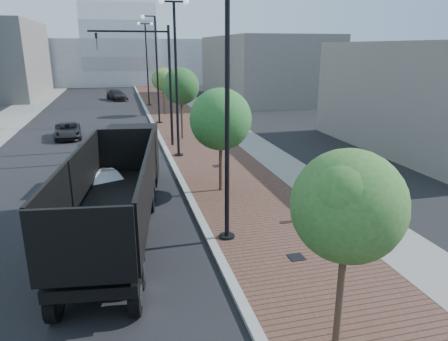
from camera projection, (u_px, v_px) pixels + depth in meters
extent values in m
cube|color=#4C2D23|center=(182.00, 112.00, 43.32)|extent=(7.00, 140.00, 0.12)
cube|color=slate|center=(207.00, 111.00, 43.95)|extent=(2.40, 140.00, 0.13)
cube|color=gray|center=(148.00, 113.00, 42.49)|extent=(0.30, 140.00, 0.14)
cube|color=slate|center=(11.00, 119.00, 39.43)|extent=(4.00, 140.00, 0.12)
cube|color=black|center=(133.00, 153.00, 20.42)|extent=(2.70, 2.78, 2.49)
cube|color=black|center=(137.00, 161.00, 22.08)|extent=(2.34, 0.78, 1.24)
cube|color=black|center=(131.00, 174.00, 19.17)|extent=(2.47, 1.08, 0.48)
cube|color=black|center=(114.00, 221.00, 13.94)|extent=(3.45, 9.03, 0.33)
cube|color=black|center=(114.00, 211.00, 13.83)|extent=(3.54, 9.04, 0.11)
cube|color=black|center=(74.00, 185.00, 13.42)|extent=(1.29, 8.74, 1.91)
cube|color=black|center=(148.00, 182.00, 13.68)|extent=(1.29, 8.74, 1.91)
cube|color=black|center=(82.00, 248.00, 9.23)|extent=(2.39, 0.43, 1.91)
cube|color=black|center=(127.00, 151.00, 17.87)|extent=(2.39, 0.43, 1.91)
cylinder|color=black|center=(112.00, 178.00, 20.05)|extent=(0.42, 1.08, 1.05)
cylinder|color=silver|center=(112.00, 178.00, 20.05)|extent=(0.40, 0.61, 0.57)
cylinder|color=black|center=(154.00, 177.00, 20.27)|extent=(0.42, 1.08, 1.05)
cylinder|color=silver|center=(154.00, 177.00, 20.27)|extent=(0.40, 0.61, 0.57)
cylinder|color=black|center=(117.00, 169.00, 21.57)|extent=(0.42, 1.08, 1.05)
cylinder|color=silver|center=(117.00, 169.00, 21.57)|extent=(0.40, 0.61, 0.57)
cylinder|color=black|center=(155.00, 168.00, 21.79)|extent=(0.42, 1.08, 1.05)
cylinder|color=silver|center=(155.00, 168.00, 21.79)|extent=(0.40, 0.61, 0.57)
cylinder|color=black|center=(54.00, 301.00, 10.35)|extent=(0.42, 1.08, 1.05)
cylinder|color=silver|center=(54.00, 301.00, 10.35)|extent=(0.40, 0.61, 0.57)
cylinder|color=black|center=(135.00, 296.00, 10.57)|extent=(0.42, 1.08, 1.05)
cylinder|color=silver|center=(135.00, 296.00, 10.57)|extent=(0.40, 0.61, 0.57)
cylinder|color=black|center=(66.00, 276.00, 11.49)|extent=(0.42, 1.08, 1.05)
cylinder|color=silver|center=(66.00, 276.00, 11.49)|extent=(0.40, 0.61, 0.57)
cylinder|color=black|center=(139.00, 272.00, 11.71)|extent=(0.42, 1.08, 1.05)
cylinder|color=silver|center=(139.00, 272.00, 11.71)|extent=(0.40, 0.61, 0.57)
cylinder|color=black|center=(101.00, 202.00, 17.01)|extent=(0.42, 1.08, 1.05)
cylinder|color=silver|center=(101.00, 202.00, 17.01)|extent=(0.40, 0.61, 0.57)
cylinder|color=black|center=(150.00, 200.00, 17.23)|extent=(0.42, 1.08, 1.05)
cylinder|color=silver|center=(150.00, 200.00, 17.23)|extent=(0.40, 0.61, 0.57)
cylinder|color=black|center=(106.00, 192.00, 18.15)|extent=(0.42, 1.08, 1.05)
cylinder|color=silver|center=(106.00, 192.00, 18.15)|extent=(0.40, 0.61, 0.57)
cylinder|color=black|center=(152.00, 190.00, 18.37)|extent=(0.42, 1.08, 1.05)
cylinder|color=silver|center=(152.00, 190.00, 18.37)|extent=(0.40, 0.61, 0.57)
imported|color=silver|center=(100.00, 194.00, 17.03)|extent=(3.58, 5.31, 1.66)
imported|color=black|center=(68.00, 131.00, 31.17)|extent=(2.28, 4.27, 1.14)
imported|color=black|center=(117.00, 95.00, 53.50)|extent=(3.13, 4.71, 1.27)
imported|color=black|center=(328.00, 201.00, 16.27)|extent=(0.62, 0.43, 1.64)
cylinder|color=black|center=(227.00, 237.00, 14.77)|extent=(0.56, 0.56, 0.20)
cylinder|color=black|center=(227.00, 112.00, 13.47)|extent=(0.16, 0.16, 9.00)
cylinder|color=black|center=(179.00, 156.00, 25.91)|extent=(0.56, 0.56, 0.20)
cylinder|color=black|center=(176.00, 82.00, 24.61)|extent=(0.16, 0.16, 9.00)
cylinder|color=black|center=(174.00, 1.00, 23.32)|extent=(1.40, 0.10, 0.10)
sphere|color=silver|center=(161.00, 1.00, 23.15)|extent=(0.32, 0.32, 0.32)
sphere|color=silver|center=(186.00, 2.00, 23.48)|extent=(0.32, 0.32, 0.32)
cylinder|color=black|center=(160.00, 123.00, 37.05)|extent=(0.56, 0.56, 0.20)
cylinder|color=black|center=(157.00, 71.00, 35.75)|extent=(0.16, 0.16, 9.00)
cylinder|color=black|center=(149.00, 16.00, 34.34)|extent=(1.00, 0.10, 0.10)
sphere|color=silver|center=(143.00, 17.00, 34.24)|extent=(0.32, 0.32, 0.32)
cylinder|color=black|center=(149.00, 105.00, 48.19)|extent=(0.56, 0.56, 0.20)
cylinder|color=black|center=(147.00, 66.00, 46.89)|extent=(0.16, 0.16, 9.00)
cylinder|color=black|center=(145.00, 24.00, 45.59)|extent=(1.40, 0.10, 0.10)
sphere|color=silver|center=(139.00, 24.00, 45.43)|extent=(0.32, 0.32, 0.32)
sphere|color=silver|center=(151.00, 24.00, 45.76)|extent=(0.32, 0.32, 0.32)
cylinder|color=black|center=(170.00, 88.00, 27.57)|extent=(0.18, 0.18, 8.00)
cylinder|color=black|center=(129.00, 31.00, 25.95)|extent=(5.00, 0.12, 0.12)
imported|color=black|center=(97.00, 41.00, 25.65)|extent=(0.16, 0.20, 1.00)
cylinder|color=#382619|center=(341.00, 286.00, 9.00)|extent=(0.16, 0.16, 3.29)
sphere|color=#2E5F20|center=(348.00, 206.00, 8.45)|extent=(2.39, 2.39, 2.39)
sphere|color=#2E5F20|center=(356.00, 209.00, 8.90)|extent=(1.67, 1.67, 1.67)
sphere|color=#2E5F20|center=(344.00, 197.00, 8.01)|extent=(1.43, 1.43, 1.43)
cylinder|color=#382619|center=(221.00, 159.00, 19.21)|extent=(0.16, 0.16, 3.27)
sphere|color=#205D20|center=(221.00, 119.00, 18.67)|extent=(2.83, 2.83, 2.83)
sphere|color=#205D20|center=(227.00, 123.00, 19.11)|extent=(1.98, 1.98, 1.98)
sphere|color=#205D20|center=(216.00, 113.00, 18.23)|extent=(1.70, 1.70, 1.70)
cylinder|color=#382619|center=(182.00, 115.00, 30.29)|extent=(0.16, 0.16, 3.68)
sphere|color=#1D4D1A|center=(181.00, 86.00, 29.68)|extent=(2.63, 2.63, 2.63)
sphere|color=#1D4D1A|center=(186.00, 89.00, 30.13)|extent=(1.84, 1.84, 1.84)
sphere|color=#1D4D1A|center=(177.00, 81.00, 29.23)|extent=(1.58, 1.58, 1.58)
cylinder|color=#382619|center=(164.00, 99.00, 41.48)|extent=(0.16, 0.16, 3.31)
sphere|color=#3F6422|center=(163.00, 79.00, 40.93)|extent=(2.31, 2.31, 2.31)
sphere|color=#3F6422|center=(167.00, 82.00, 41.38)|extent=(1.61, 1.61, 1.61)
sphere|color=#3F6422|center=(160.00, 76.00, 40.49)|extent=(1.38, 1.38, 1.38)
cube|color=#A1A5AA|center=(120.00, 61.00, 82.65)|extent=(50.00, 28.00, 8.00)
cube|color=#68645E|center=(263.00, 68.00, 54.41)|extent=(12.00, 22.00, 8.00)
cube|color=slate|center=(444.00, 97.00, 27.18)|extent=(10.00, 16.00, 7.00)
cube|color=black|center=(296.00, 257.00, 13.33)|extent=(0.50, 0.50, 0.02)
cube|color=black|center=(218.00, 166.00, 23.54)|extent=(0.50, 0.50, 0.02)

